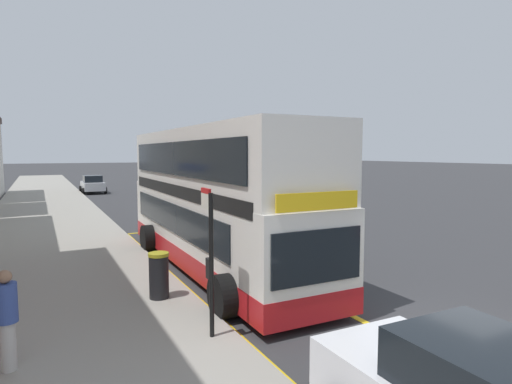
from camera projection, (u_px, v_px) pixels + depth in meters
ground_plane at (135, 196)px, 36.85m from camera, size 260.00×260.00×0.00m
pavement_near at (45, 199)px, 33.67m from camera, size 6.00×76.00×0.14m
double_decker_bus at (213, 204)px, 13.56m from camera, size 3.17×11.45×4.40m
bus_bay_markings at (213, 269)px, 13.56m from camera, size 2.90×14.62×0.01m
bus_stop_sign at (210, 251)px, 8.16m from camera, size 0.09×0.51×2.85m
parked_car_silver_distant at (93, 184)px, 39.09m from camera, size 2.09×4.20×1.62m
pedestrian_further_back at (7, 316)px, 6.88m from camera, size 0.34×0.34×1.67m
litter_bin at (159, 275)px, 10.39m from camera, size 0.50×0.50×1.12m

